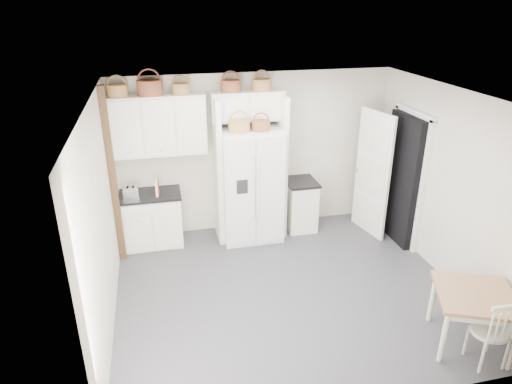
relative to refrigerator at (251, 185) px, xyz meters
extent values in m
plane|color=#424148|center=(0.15, -1.62, -0.91)|extent=(4.50, 4.50, 0.00)
plane|color=white|center=(0.15, -1.62, 1.69)|extent=(4.50, 4.50, 0.00)
plane|color=#B5B0AA|center=(0.15, 0.38, 0.39)|extent=(4.50, 0.00, 4.50)
plane|color=#B5B0AA|center=(-2.10, -1.62, 0.39)|extent=(0.00, 4.00, 4.00)
plane|color=#B5B0AA|center=(2.40, -1.62, 0.39)|extent=(0.00, 4.00, 4.00)
cube|color=silver|center=(0.00, 0.00, 0.00)|extent=(0.94, 0.75, 1.81)
cube|color=white|center=(-1.57, 0.08, -0.49)|extent=(0.89, 0.56, 0.83)
cube|color=white|center=(0.87, 0.08, -0.50)|extent=(0.47, 0.56, 0.82)
cube|color=brown|center=(1.85, -3.07, -0.57)|extent=(1.07, 1.07, 0.68)
cube|color=white|center=(1.85, -3.37, -0.49)|extent=(0.42, 0.38, 0.83)
cube|color=black|center=(-1.57, 0.08, -0.06)|extent=(0.93, 0.60, 0.04)
cube|color=black|center=(0.87, 0.08, -0.07)|extent=(0.50, 0.60, 0.04)
cube|color=silver|center=(-1.85, 0.03, 0.04)|extent=(0.23, 0.13, 0.16)
cube|color=maroon|center=(-1.45, 0.00, 0.07)|extent=(0.05, 0.15, 0.22)
cube|color=#F0E3CA|center=(-1.46, 0.00, 0.08)|extent=(0.05, 0.17, 0.24)
cylinder|color=#A46832|center=(-1.88, 0.21, 1.53)|extent=(0.29, 0.29, 0.17)
cylinder|color=brown|center=(-1.43, 0.21, 1.55)|extent=(0.36, 0.36, 0.21)
cylinder|color=#A46832|center=(-0.99, 0.21, 1.52)|extent=(0.26, 0.26, 0.15)
cylinder|color=brown|center=(-0.25, 0.21, 1.53)|extent=(0.30, 0.30, 0.17)
cylinder|color=#A46832|center=(0.22, 0.21, 1.53)|extent=(0.30, 0.30, 0.17)
cylinder|color=#A46832|center=(-0.19, -0.10, 0.99)|extent=(0.32, 0.32, 0.17)
cylinder|color=brown|center=(0.14, -0.10, 0.98)|extent=(0.28, 0.28, 0.15)
cube|color=white|center=(-1.35, 0.21, 0.99)|extent=(1.40, 0.34, 0.90)
cube|color=white|center=(0.00, 0.21, 1.22)|extent=(1.12, 0.34, 0.45)
cube|color=white|center=(-0.51, 0.08, 0.24)|extent=(0.08, 0.60, 2.30)
cube|color=white|center=(0.51, 0.08, 0.24)|extent=(0.08, 0.60, 2.30)
cube|color=#312110|center=(-2.05, -0.27, 0.39)|extent=(0.09, 0.09, 2.60)
cube|color=black|center=(2.31, -0.62, 0.12)|extent=(0.18, 0.85, 2.05)
cube|color=white|center=(1.95, -0.28, 0.12)|extent=(0.21, 0.79, 2.05)
camera|label=1|loc=(-1.42, -6.55, 2.75)|focal=32.00mm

